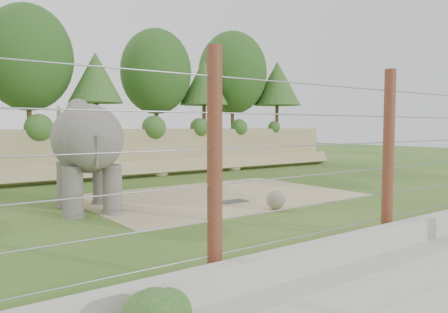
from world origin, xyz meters
TOP-DOWN VIEW (x-y plane):
  - ground at (0.00, 0.00)m, footprint 90.00×90.00m
  - back_embankment at (0.59, 12.68)m, footprint 30.00×5.52m
  - dirt_patch at (0.50, 3.00)m, footprint 10.00×7.00m
  - drain_grate at (0.10, 1.59)m, footprint 1.00×0.60m
  - elephant at (-4.47, 3.22)m, footprint 2.66×4.65m
  - stone_ball at (0.36, -0.30)m, footprint 0.61×0.61m
  - retaining_wall at (0.00, -5.00)m, footprint 26.00×0.35m
  - barrier_fence at (0.00, -4.50)m, footprint 20.26×0.26m
  - walkway_shrub at (-6.70, -5.80)m, footprint 0.78×0.78m

SIDE VIEW (x-z plane):
  - ground at x=0.00m, z-range 0.00..0.00m
  - dirt_patch at x=0.50m, z-range 0.00..0.02m
  - drain_grate at x=0.10m, z-range 0.02..0.05m
  - retaining_wall at x=0.00m, z-range 0.00..0.50m
  - stone_ball at x=0.36m, z-range 0.02..0.63m
  - walkway_shrub at x=-6.70m, z-range 0.01..0.79m
  - elephant at x=-4.47m, z-range 0.00..3.54m
  - barrier_fence at x=0.00m, z-range 0.00..4.00m
  - back_embankment at x=0.59m, z-range -0.42..8.35m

